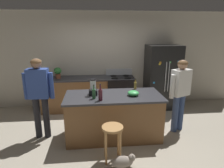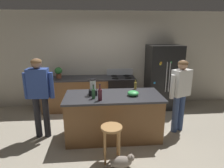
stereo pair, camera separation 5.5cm
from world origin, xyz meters
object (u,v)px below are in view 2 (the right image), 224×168
at_px(refrigerator, 163,77).
at_px(blender_appliance, 93,88).
at_px(bottle_olive_oil, 94,93).
at_px(mixing_bowl, 133,93).
at_px(potted_plant, 59,72).
at_px(bottle_vinegar, 135,85).
at_px(person_by_sink_right, 181,90).
at_px(stove_range, 121,92).
at_px(kitchen_island, 113,116).
at_px(bottle_wine, 100,94).
at_px(bar_stool, 112,134).
at_px(person_by_island_left, 39,91).
at_px(cat, 122,162).

height_order(refrigerator, blender_appliance, refrigerator).
relative_size(refrigerator, bottle_olive_oil, 6.49).
bearing_deg(mixing_bowl, refrigerator, 53.35).
xyz_separation_m(potted_plant, blender_appliance, (0.94, -1.48, -0.03)).
distance_m(bottle_vinegar, mixing_bowl, 0.46).
relative_size(person_by_sink_right, potted_plant, 5.31).
height_order(stove_range, bottle_vinegar, bottle_vinegar).
bearing_deg(stove_range, person_by_sink_right, -52.53).
bearing_deg(kitchen_island, blender_appliance, 170.19).
xyz_separation_m(potted_plant, bottle_wine, (1.07, -1.82, -0.06)).
distance_m(stove_range, bottle_olive_oil, 1.93).
relative_size(bar_stool, blender_appliance, 1.94).
height_order(refrigerator, person_by_island_left, refrigerator).
bearing_deg(cat, bar_stool, 126.66).
bearing_deg(bottle_wine, bottle_vinegar, 38.79).
bearing_deg(blender_appliance, mixing_bowl, -9.63).
xyz_separation_m(cat, blender_appliance, (-0.46, 1.07, 0.95)).
relative_size(bottle_vinegar, mixing_bowl, 1.04).
relative_size(bar_stool, cat, 1.23).
distance_m(refrigerator, bottle_wine, 2.55).
height_order(refrigerator, bottle_vinegar, refrigerator).
height_order(blender_appliance, bottle_vinegar, blender_appliance).
bearing_deg(cat, potted_plant, 118.67).
bearing_deg(potted_plant, blender_appliance, -57.70).
relative_size(blender_appliance, bottle_wine, 1.05).
distance_m(bar_stool, blender_appliance, 1.07).
bearing_deg(bottle_vinegar, kitchen_island, -144.78).
distance_m(refrigerator, bottle_olive_oil, 2.56).
distance_m(refrigerator, cat, 3.02).
distance_m(cat, bottle_olive_oil, 1.31).
xyz_separation_m(stove_range, person_by_island_left, (-1.84, -1.41, 0.54)).
relative_size(refrigerator, stove_range, 1.63).
height_order(person_by_island_left, bottle_olive_oil, person_by_island_left).
xyz_separation_m(refrigerator, bar_stool, (-1.66, -2.29, -0.40)).
relative_size(stove_range, mixing_bowl, 4.84).
bearing_deg(stove_range, bar_stool, -101.36).
bearing_deg(refrigerator, blender_appliance, -143.92).
relative_size(kitchen_island, stove_range, 1.78).
distance_m(person_by_island_left, cat, 2.10).
xyz_separation_m(bar_stool, bottle_vinegar, (0.63, 1.16, 0.50)).
distance_m(refrigerator, bar_stool, 2.85).
distance_m(person_by_island_left, person_by_sink_right, 2.93).
bearing_deg(blender_appliance, bar_stool, -70.59).
relative_size(kitchen_island, bar_stool, 3.05).
bearing_deg(stove_range, person_by_island_left, -142.58).
xyz_separation_m(bottle_vinegar, mixing_bowl, (-0.14, -0.44, -0.03)).
height_order(cat, bottle_olive_oil, bottle_olive_oil).
xyz_separation_m(bottle_vinegar, bottle_olive_oil, (-0.92, -0.53, 0.02)).
height_order(bottle_olive_oil, mixing_bowl, bottle_olive_oil).
bearing_deg(person_by_island_left, cat, -36.11).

